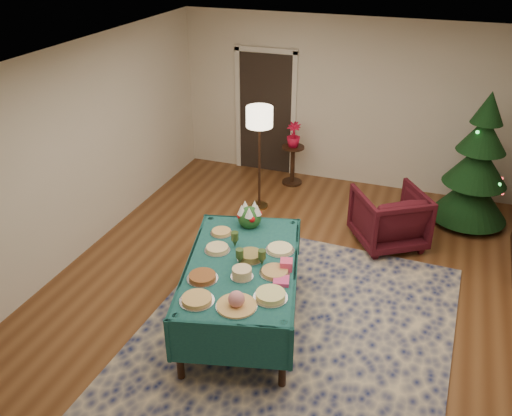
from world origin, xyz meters
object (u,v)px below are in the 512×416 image
(armchair, at_px, (389,215))
(potted_plant, at_px, (293,140))
(christmas_tree, at_px, (477,167))
(buffet_table, at_px, (242,275))
(gift_box, at_px, (286,265))
(floor_lamp, at_px, (259,123))
(side_table, at_px, (292,166))

(armchair, relative_size, potted_plant, 2.14)
(christmas_tree, bearing_deg, buffet_table, -125.56)
(gift_box, distance_m, floor_lamp, 2.90)
(potted_plant, xyz_separation_m, christmas_tree, (2.80, -0.41, 0.11))
(armchair, distance_m, potted_plant, 2.29)
(floor_lamp, bearing_deg, buffet_table, -74.32)
(side_table, distance_m, potted_plant, 0.46)
(gift_box, height_order, floor_lamp, floor_lamp)
(buffet_table, relative_size, potted_plant, 5.46)
(armchair, xyz_separation_m, floor_lamp, (-2.01, 0.41, 0.92))
(buffet_table, bearing_deg, christmas_tree, 54.44)
(gift_box, relative_size, floor_lamp, 0.08)
(buffet_table, xyz_separation_m, potted_plant, (-0.50, 3.63, 0.15))
(buffet_table, distance_m, floor_lamp, 2.83)
(floor_lamp, bearing_deg, armchair, -11.55)
(christmas_tree, bearing_deg, armchair, -135.85)
(armchair, height_order, side_table, armchair)
(floor_lamp, bearing_deg, potted_plant, 76.81)
(floor_lamp, xyz_separation_m, side_table, (0.23, 1.00, -1.04))
(potted_plant, distance_m, christmas_tree, 2.84)
(side_table, bearing_deg, gift_box, -74.77)
(armchair, bearing_deg, floor_lamp, -44.52)
(floor_lamp, distance_m, potted_plant, 1.18)
(buffet_table, distance_m, gift_box, 0.52)
(armchair, bearing_deg, potted_plant, -71.47)
(side_table, height_order, potted_plant, potted_plant)
(gift_box, height_order, armchair, gift_box)
(gift_box, bearing_deg, floor_lamp, 115.11)
(gift_box, bearing_deg, buffet_table, -174.10)
(gift_box, xyz_separation_m, armchair, (0.80, 2.17, -0.40))
(floor_lamp, relative_size, potted_plant, 3.93)
(christmas_tree, bearing_deg, gift_box, -119.99)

